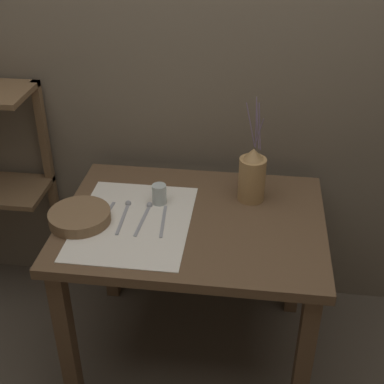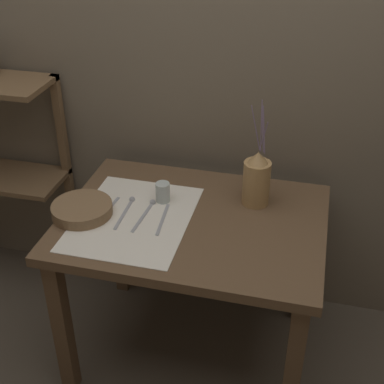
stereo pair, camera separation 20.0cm
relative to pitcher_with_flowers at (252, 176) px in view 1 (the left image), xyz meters
The scene contains 11 objects.
ground_plane 0.87m from the pitcher_with_flowers, 141.76° to the right, with size 12.00×12.00×0.00m, color brown.
stone_wall_back 0.53m from the pitcher_with_flowers, 124.47° to the left, with size 7.00×0.06×2.40m.
wooden_table 0.35m from the pitcher_with_flowers, 141.76° to the right, with size 1.02×0.76×0.72m.
linen_cloth 0.51m from the pitcher_with_flowers, 152.82° to the right, with size 0.43×0.55×0.00m.
pitcher_with_flowers is the anchor object (origin of this frame).
wooden_bowl 0.69m from the pitcher_with_flowers, 158.74° to the right, with size 0.24×0.24×0.05m.
glass_tumbler_near 0.38m from the pitcher_with_flowers, 167.24° to the right, with size 0.06×0.06×0.08m.
fork_inner 0.60m from the pitcher_with_flowers, 159.22° to the right, with size 0.03×0.21×0.00m.
spoon_outer 0.52m from the pitcher_with_flowers, 162.32° to the right, with size 0.02×0.22×0.02m.
spoon_inner 0.44m from the pitcher_with_flowers, 158.92° to the right, with size 0.03×0.22×0.02m.
fork_outer 0.40m from the pitcher_with_flowers, 147.01° to the right, with size 0.03×0.21×0.00m.
Camera 1 is at (0.22, -1.69, 1.90)m, focal length 50.00 mm.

